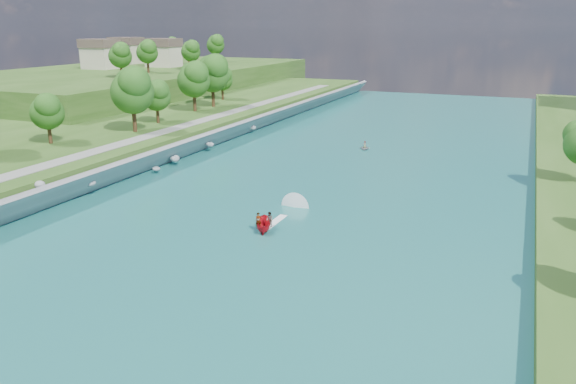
% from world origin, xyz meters
% --- Properties ---
extents(ground, '(260.00, 260.00, 0.00)m').
position_xyz_m(ground, '(0.00, 0.00, 0.00)').
color(ground, '#2D5119').
rests_on(ground, ground).
extents(river_water, '(55.00, 240.00, 0.10)m').
position_xyz_m(river_water, '(0.00, 20.00, 0.05)').
color(river_water, '#1B6669').
rests_on(river_water, ground).
extents(berm_west, '(45.00, 240.00, 3.50)m').
position_xyz_m(berm_west, '(-50.00, 20.00, 1.75)').
color(berm_west, '#2D5119').
rests_on(berm_west, ground).
extents(ridge_west, '(60.00, 120.00, 9.00)m').
position_xyz_m(ridge_west, '(-82.50, 95.00, 4.50)').
color(ridge_west, '#2D5119').
rests_on(ridge_west, ground).
extents(riprap_bank, '(4.38, 236.00, 4.39)m').
position_xyz_m(riprap_bank, '(-25.85, 19.28, 1.80)').
color(riprap_bank, slate).
rests_on(riprap_bank, ground).
extents(riverside_path, '(3.00, 200.00, 0.10)m').
position_xyz_m(riverside_path, '(-32.50, 20.00, 3.55)').
color(riverside_path, gray).
rests_on(riverside_path, berm_west).
extents(ridge_houses, '(29.50, 29.50, 8.40)m').
position_xyz_m(ridge_houses, '(-88.67, 100.00, 13.31)').
color(ridge_houses, beige).
rests_on(ridge_houses, ridge_west).
extents(trees_west, '(17.57, 151.45, 13.72)m').
position_xyz_m(trees_west, '(-41.54, 14.60, 9.40)').
color(trees_west, '#195215').
rests_on(trees_west, berm_west).
extents(trees_ridge, '(21.66, 67.11, 10.76)m').
position_xyz_m(trees_ridge, '(-71.48, 99.30, 13.98)').
color(trees_ridge, '#195215').
rests_on(trees_ridge, ridge_west).
extents(motorboat, '(3.60, 18.79, 2.11)m').
position_xyz_m(motorboat, '(0.54, 9.04, 0.72)').
color(motorboat, red).
rests_on(motorboat, river_water).
extents(raft, '(2.51, 3.07, 1.47)m').
position_xyz_m(raft, '(-0.58, 51.37, 0.43)').
color(raft, gray).
rests_on(raft, river_water).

